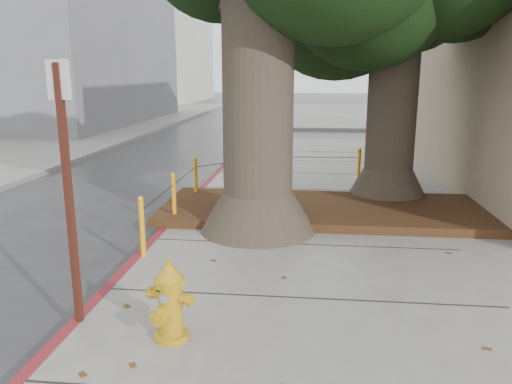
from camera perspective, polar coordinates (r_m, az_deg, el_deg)
ground at (r=6.46m, az=0.37°, el=-12.99°), size 140.00×140.00×0.00m
sidewalk_far at (r=36.27m, az=14.93°, el=8.56°), size 16.00×20.00×0.15m
curb_red at (r=9.09m, az=-10.67°, el=-4.74°), size 0.14×26.00×0.16m
planter_bed at (r=10.02m, az=7.79°, el=-2.00°), size 6.40×2.60×0.16m
building_far_grey at (r=31.98m, az=-24.25°, el=17.92°), size 12.00×16.00×12.00m
building_far_white at (r=53.91m, az=-13.54°, el=18.00°), size 12.00×18.00×15.00m
bollard_ring at (r=10.47m, az=-1.91°, el=1.24°), size 3.79×5.39×0.95m
fire_hydrant at (r=5.35m, az=-9.81°, el=-12.17°), size 0.47×0.46×0.88m
signpost at (r=5.62m, az=-20.75°, el=1.20°), size 0.28×0.09×2.86m
car_silver at (r=25.04m, az=17.76°, el=7.65°), size 3.73×1.63×1.25m
car_red at (r=26.57m, az=27.02°, el=7.19°), size 4.12×1.88×1.31m
car_dark at (r=28.37m, az=-21.58°, el=7.80°), size 2.01×3.93×1.09m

